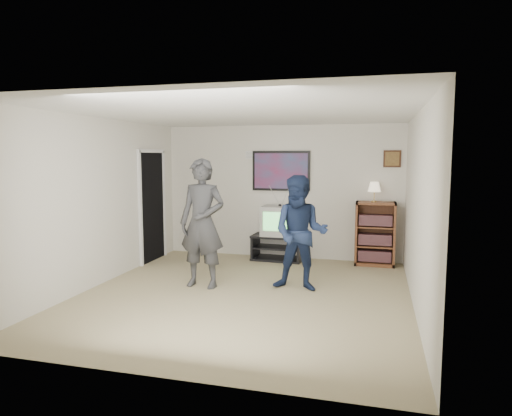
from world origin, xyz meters
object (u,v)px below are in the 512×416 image
at_px(crt_television, 280,221).
at_px(person_tall, 202,223).
at_px(bookshelf, 375,234).
at_px(person_short, 300,233).
at_px(media_stand, 278,247).

distance_m(crt_television, person_tall, 2.14).
distance_m(bookshelf, person_short, 2.13).
xyz_separation_m(media_stand, person_short, (0.71, -1.79, 0.60)).
distance_m(crt_television, person_short, 1.92).
height_order(media_stand, crt_television, crt_television).
distance_m(person_tall, person_short, 1.44).
xyz_separation_m(media_stand, bookshelf, (1.75, 0.05, 0.33)).
height_order(media_stand, person_tall, person_tall).
xyz_separation_m(person_tall, person_short, (1.42, 0.20, -0.12)).
bearing_deg(person_short, crt_television, 112.25).
bearing_deg(bookshelf, crt_television, -178.33).
bearing_deg(media_stand, person_tall, -106.90).
relative_size(crt_television, bookshelf, 0.57).
height_order(bookshelf, person_short, person_short).
bearing_deg(person_short, media_stand, 113.34).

